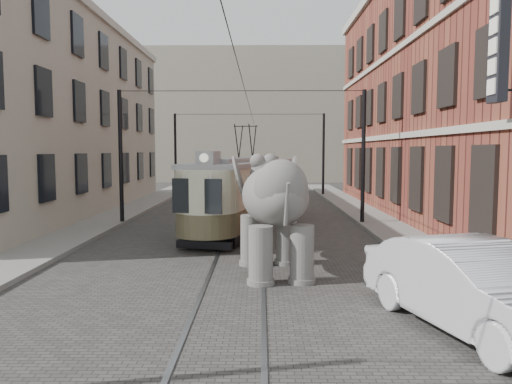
{
  "coord_description": "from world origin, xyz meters",
  "views": [
    {
      "loc": [
        0.67,
        -15.84,
        3.34
      ],
      "look_at": [
        0.52,
        -1.27,
        2.1
      ],
      "focal_mm": 34.44,
      "sensor_mm": 36.0,
      "label": 1
    }
  ],
  "objects": [
    {
      "name": "tram_rails",
      "position": [
        0.0,
        0.0,
        0.01
      ],
      "size": [
        1.54,
        80.0,
        0.02
      ],
      "primitive_type": null,
      "color": "slate",
      "rests_on": "ground"
    },
    {
      "name": "catenary",
      "position": [
        -0.2,
        5.0,
        3.0
      ],
      "size": [
        11.0,
        30.2,
        6.0
      ],
      "primitive_type": null,
      "color": "black",
      "rests_on": "ground"
    },
    {
      "name": "brick_building",
      "position": [
        11.0,
        9.0,
        6.0
      ],
      "size": [
        8.0,
        26.0,
        12.0
      ],
      "primitive_type": "cube",
      "color": "maroon",
      "rests_on": "ground"
    },
    {
      "name": "tram",
      "position": [
        -0.01,
        5.48,
        2.21
      ],
      "size": [
        4.73,
        11.37,
        4.42
      ],
      "primitive_type": null,
      "rotation": [
        0.0,
        0.0,
        -0.22
      ],
      "color": "beige",
      "rests_on": "ground"
    },
    {
      "name": "distant_block",
      "position": [
        0.0,
        40.0,
        7.0
      ],
      "size": [
        28.0,
        10.0,
        14.0
      ],
      "primitive_type": "cube",
      "color": "#A29986",
      "rests_on": "ground"
    },
    {
      "name": "ground",
      "position": [
        0.0,
        0.0,
        0.0
      ],
      "size": [
        120.0,
        120.0,
        0.0
      ],
      "primitive_type": "plane",
      "color": "#3F3D3A"
    },
    {
      "name": "sidewalk_right",
      "position": [
        6.0,
        0.0,
        0.07
      ],
      "size": [
        2.0,
        60.0,
        0.15
      ],
      "primitive_type": "cube",
      "color": "slate",
      "rests_on": "ground"
    },
    {
      "name": "sidewalk_left",
      "position": [
        -6.5,
        0.0,
        0.07
      ],
      "size": [
        2.0,
        60.0,
        0.15
      ],
      "primitive_type": "cube",
      "color": "slate",
      "rests_on": "ground"
    },
    {
      "name": "elephant",
      "position": [
        1.04,
        -2.71,
        1.64
      ],
      "size": [
        3.66,
        5.7,
        3.27
      ],
      "primitive_type": null,
      "rotation": [
        0.0,
        0.0,
        0.14
      ],
      "color": "#5F5C58",
      "rests_on": "ground"
    },
    {
      "name": "parked_car",
      "position": [
        4.58,
        -7.0,
        0.84
      ],
      "size": [
        3.18,
        5.38,
        1.67
      ],
      "primitive_type": "imported",
      "rotation": [
        0.0,
        0.0,
        0.29
      ],
      "color": "#BBBBC0",
      "rests_on": "ground"
    },
    {
      "name": "stucco_building",
      "position": [
        -11.0,
        10.0,
        5.0
      ],
      "size": [
        7.0,
        24.0,
        10.0
      ],
      "primitive_type": "cube",
      "color": "#A29986",
      "rests_on": "ground"
    }
  ]
}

